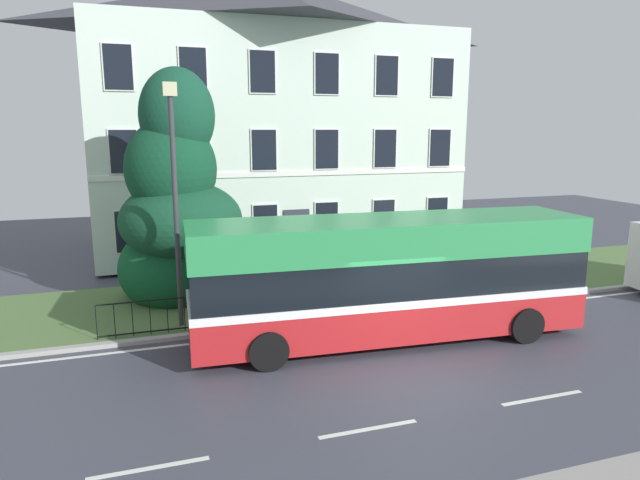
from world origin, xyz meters
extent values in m
cube|color=#3D3F4B|center=(0.00, 0.00, -0.03)|extent=(60.00, 56.00, 0.06)
cube|color=silver|center=(0.00, 3.65, 0.00)|extent=(54.00, 0.14, 0.01)
cube|color=silver|center=(-6.00, -1.80, 0.00)|extent=(2.00, 0.12, 0.01)
cube|color=silver|center=(-2.00, -1.80, 0.00)|extent=(2.00, 0.12, 0.01)
cube|color=silver|center=(2.00, -1.80, 0.00)|extent=(2.00, 0.12, 0.01)
cube|color=#9E9E99|center=(0.00, 4.12, 0.06)|extent=(57.00, 0.24, 0.12)
cube|color=#50703C|center=(0.00, 6.93, 0.06)|extent=(57.00, 5.39, 0.12)
cube|color=silver|center=(0.36, 16.12, 5.00)|extent=(15.85, 9.41, 9.75)
pyramid|color=#3C3C44|center=(0.36, 16.12, 11.15)|extent=(16.17, 9.60, 2.56)
cube|color=white|center=(0.36, 11.38, 3.80)|extent=(15.85, 0.06, 0.20)
cube|color=#2D333D|center=(0.36, 11.37, 1.22)|extent=(1.10, 0.06, 2.20)
cube|color=white|center=(-6.24, 11.37, 1.77)|extent=(1.08, 0.04, 1.68)
cube|color=black|center=(-6.24, 11.35, 1.77)|extent=(0.98, 0.03, 1.58)
cube|color=white|center=(-3.60, 11.37, 1.77)|extent=(1.08, 0.04, 1.68)
cube|color=black|center=(-3.60, 11.35, 1.77)|extent=(0.98, 0.03, 1.58)
cube|color=white|center=(-0.96, 11.37, 1.77)|extent=(1.08, 0.04, 1.68)
cube|color=black|center=(-0.96, 11.35, 1.77)|extent=(0.98, 0.03, 1.58)
cube|color=white|center=(1.68, 11.37, 1.77)|extent=(1.08, 0.04, 1.68)
cube|color=black|center=(1.68, 11.35, 1.77)|extent=(0.98, 0.03, 1.58)
cube|color=white|center=(4.33, 11.37, 1.77)|extent=(1.08, 0.04, 1.68)
cube|color=black|center=(4.33, 11.35, 1.77)|extent=(0.98, 0.03, 1.58)
cube|color=white|center=(6.97, 11.37, 1.77)|extent=(1.08, 0.04, 1.68)
cube|color=black|center=(6.97, 11.35, 1.77)|extent=(0.98, 0.03, 1.58)
cube|color=white|center=(-6.24, 11.37, 4.77)|extent=(1.08, 0.04, 1.68)
cube|color=black|center=(-6.24, 11.35, 4.77)|extent=(0.98, 0.03, 1.58)
cube|color=white|center=(-3.60, 11.37, 4.77)|extent=(1.08, 0.04, 1.68)
cube|color=black|center=(-3.60, 11.35, 4.77)|extent=(0.98, 0.03, 1.58)
cube|color=white|center=(-0.96, 11.37, 4.77)|extent=(1.08, 0.04, 1.68)
cube|color=black|center=(-0.96, 11.35, 4.77)|extent=(0.98, 0.03, 1.58)
cube|color=white|center=(1.68, 11.37, 4.77)|extent=(1.08, 0.04, 1.68)
cube|color=black|center=(1.68, 11.35, 4.77)|extent=(0.98, 0.03, 1.58)
cube|color=white|center=(4.33, 11.37, 4.77)|extent=(1.08, 0.04, 1.68)
cube|color=black|center=(4.33, 11.35, 4.77)|extent=(0.98, 0.03, 1.58)
cube|color=white|center=(6.97, 11.37, 4.77)|extent=(1.08, 0.04, 1.68)
cube|color=black|center=(6.97, 11.35, 4.77)|extent=(0.98, 0.03, 1.58)
cube|color=white|center=(-6.24, 11.37, 7.77)|extent=(1.08, 0.04, 1.68)
cube|color=black|center=(-6.24, 11.35, 7.77)|extent=(0.98, 0.03, 1.58)
cube|color=white|center=(-3.60, 11.37, 7.77)|extent=(1.08, 0.04, 1.68)
cube|color=black|center=(-3.60, 11.35, 7.77)|extent=(0.98, 0.03, 1.58)
cube|color=white|center=(-0.96, 11.37, 7.77)|extent=(1.08, 0.04, 1.68)
cube|color=black|center=(-0.96, 11.35, 7.77)|extent=(0.98, 0.03, 1.58)
cube|color=white|center=(1.68, 11.37, 7.77)|extent=(1.08, 0.04, 1.68)
cube|color=black|center=(1.68, 11.35, 7.77)|extent=(0.98, 0.03, 1.58)
cube|color=white|center=(4.33, 11.37, 7.77)|extent=(1.08, 0.04, 1.68)
cube|color=black|center=(4.33, 11.35, 7.77)|extent=(0.98, 0.03, 1.58)
cube|color=white|center=(6.97, 11.37, 7.77)|extent=(1.08, 0.04, 1.68)
cube|color=black|center=(6.97, 11.35, 7.77)|extent=(0.98, 0.03, 1.58)
cube|color=black|center=(0.36, 4.40, 1.07)|extent=(14.96, 0.04, 0.04)
cube|color=black|center=(0.36, 4.40, 0.20)|extent=(14.96, 0.04, 0.04)
cylinder|color=black|center=(-7.12, 4.40, 0.59)|extent=(0.02, 0.02, 0.95)
cylinder|color=black|center=(-6.67, 4.40, 0.59)|extent=(0.02, 0.02, 0.95)
cylinder|color=black|center=(-6.21, 4.40, 0.59)|extent=(0.02, 0.02, 0.95)
cylinder|color=black|center=(-5.76, 4.40, 0.59)|extent=(0.02, 0.02, 0.95)
cylinder|color=black|center=(-5.31, 4.40, 0.59)|extent=(0.02, 0.02, 0.95)
cylinder|color=black|center=(-4.85, 4.40, 0.59)|extent=(0.02, 0.02, 0.95)
cylinder|color=black|center=(-4.40, 4.40, 0.59)|extent=(0.02, 0.02, 0.95)
cylinder|color=black|center=(-3.95, 4.40, 0.59)|extent=(0.02, 0.02, 0.95)
cylinder|color=black|center=(-3.49, 4.40, 0.59)|extent=(0.02, 0.02, 0.95)
cylinder|color=black|center=(-3.04, 4.40, 0.59)|extent=(0.02, 0.02, 0.95)
cylinder|color=black|center=(-2.59, 4.40, 0.59)|extent=(0.02, 0.02, 0.95)
cylinder|color=black|center=(-2.13, 4.40, 0.59)|extent=(0.02, 0.02, 0.95)
cylinder|color=black|center=(-1.68, 4.40, 0.59)|extent=(0.02, 0.02, 0.95)
cylinder|color=black|center=(-1.22, 4.40, 0.59)|extent=(0.02, 0.02, 0.95)
cylinder|color=black|center=(-0.77, 4.40, 0.59)|extent=(0.02, 0.02, 0.95)
cylinder|color=black|center=(-0.32, 4.40, 0.59)|extent=(0.02, 0.02, 0.95)
cylinder|color=black|center=(0.14, 4.40, 0.59)|extent=(0.02, 0.02, 0.95)
cylinder|color=black|center=(0.59, 4.40, 0.59)|extent=(0.02, 0.02, 0.95)
cylinder|color=black|center=(1.04, 4.40, 0.59)|extent=(0.02, 0.02, 0.95)
cylinder|color=black|center=(1.50, 4.40, 0.59)|extent=(0.02, 0.02, 0.95)
cylinder|color=black|center=(1.95, 4.40, 0.59)|extent=(0.02, 0.02, 0.95)
cylinder|color=black|center=(2.40, 4.40, 0.59)|extent=(0.02, 0.02, 0.95)
cylinder|color=black|center=(2.86, 4.40, 0.59)|extent=(0.02, 0.02, 0.95)
cylinder|color=black|center=(3.31, 4.40, 0.59)|extent=(0.02, 0.02, 0.95)
cylinder|color=black|center=(3.76, 4.40, 0.59)|extent=(0.02, 0.02, 0.95)
cylinder|color=black|center=(4.22, 4.40, 0.59)|extent=(0.02, 0.02, 0.95)
cylinder|color=black|center=(4.67, 4.40, 0.59)|extent=(0.02, 0.02, 0.95)
cylinder|color=black|center=(5.12, 4.40, 0.59)|extent=(0.02, 0.02, 0.95)
cylinder|color=black|center=(5.58, 4.40, 0.59)|extent=(0.02, 0.02, 0.95)
cylinder|color=black|center=(6.03, 4.40, 0.59)|extent=(0.02, 0.02, 0.95)
cylinder|color=black|center=(6.48, 4.40, 0.59)|extent=(0.02, 0.02, 0.95)
cylinder|color=black|center=(6.94, 4.40, 0.59)|extent=(0.02, 0.02, 0.95)
cylinder|color=black|center=(7.39, 4.40, 0.59)|extent=(0.02, 0.02, 0.95)
cylinder|color=black|center=(7.84, 4.40, 0.59)|extent=(0.02, 0.02, 0.95)
cylinder|color=#423328|center=(-4.72, 7.72, 0.80)|extent=(0.49, 0.49, 1.36)
ellipsoid|color=#104A28|center=(-4.77, 7.92, 1.07)|extent=(3.76, 3.76, 3.03)
ellipsoid|color=#13422A|center=(-4.59, 7.50, 2.72)|extent=(3.90, 3.90, 2.56)
ellipsoid|color=#104027|center=(-4.82, 7.55, 4.36)|extent=(2.86, 2.86, 3.18)
ellipsoid|color=#13422D|center=(-4.56, 7.49, 6.01)|extent=(2.32, 2.32, 2.92)
cube|color=#B11E22|center=(0.34, 2.39, 0.81)|extent=(10.61, 3.14, 1.09)
cube|color=white|center=(0.34, 2.39, 1.31)|extent=(10.64, 3.16, 0.20)
cube|color=black|center=(0.34, 2.39, 1.87)|extent=(10.53, 3.10, 1.03)
cube|color=#2C8F4D|center=(0.34, 2.39, 2.84)|extent=(10.61, 3.14, 0.91)
cube|color=black|center=(5.59, 2.06, 1.82)|extent=(0.19, 2.09, 0.95)
cube|color=black|center=(5.59, 2.06, 2.80)|extent=(0.17, 1.79, 0.58)
cylinder|color=silver|center=(5.64, 2.85, 0.48)|extent=(0.05, 0.20, 0.20)
cylinder|color=silver|center=(5.54, 1.26, 0.48)|extent=(0.05, 0.20, 0.20)
cylinder|color=black|center=(3.87, 3.36, 0.48)|extent=(0.98, 0.36, 0.96)
cylinder|color=black|center=(3.72, 0.98, 0.48)|extent=(0.98, 0.36, 0.96)
cylinder|color=black|center=(-3.03, 3.80, 0.48)|extent=(0.98, 0.36, 0.96)
cylinder|color=black|center=(-3.18, 1.42, 0.48)|extent=(0.98, 0.36, 0.96)
cylinder|color=#333338|center=(-4.91, 4.88, 3.28)|extent=(0.14, 0.14, 6.32)
cube|color=beige|center=(-4.91, 4.88, 6.62)|extent=(0.36, 0.24, 0.36)
cylinder|color=#23472D|center=(5.08, 5.34, 0.57)|extent=(0.54, 0.54, 0.91)
ellipsoid|color=black|center=(5.08, 5.34, 1.12)|extent=(0.55, 0.55, 0.19)
camera|label=1|loc=(-5.94, -10.77, 5.61)|focal=31.52mm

